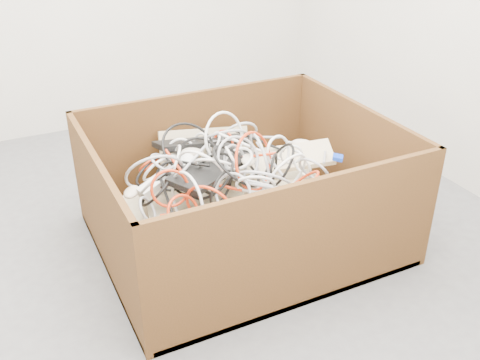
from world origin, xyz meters
name	(u,v)px	position (x,y,z in m)	size (l,w,h in m)	color
ground	(188,233)	(0.00, 0.00, 0.00)	(3.00, 3.00, 0.00)	#4D4C4F
cardboard_box	(238,214)	(0.19, -0.15, 0.14)	(1.25, 1.04, 0.57)	#38250E
keyboard_pile	(235,183)	(0.19, -0.12, 0.28)	(1.10, 0.96, 0.32)	#C0B287
mice_scatter	(222,174)	(0.11, -0.16, 0.37)	(0.98, 0.56, 0.17)	beige
power_strip_left	(167,176)	(-0.11, -0.09, 0.38)	(0.28, 0.05, 0.04)	silver
power_strip_right	(238,219)	(0.04, -0.45, 0.33)	(0.28, 0.06, 0.04)	silver
vga_plug	(338,158)	(0.64, -0.25, 0.37)	(0.04, 0.04, 0.02)	#0C2FB9
cable_tangle	(220,169)	(0.09, -0.19, 0.41)	(0.95, 0.80, 0.45)	#B52A0C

